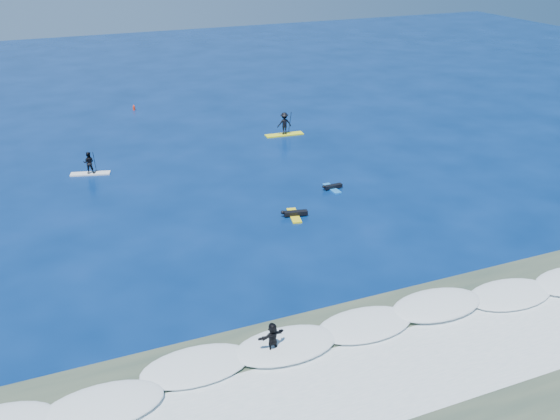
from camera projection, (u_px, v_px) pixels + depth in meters
name	position (u px, v px, depth m)	size (l,w,h in m)	color
ground	(267.00, 242.00, 36.64)	(160.00, 160.00, 0.00)	#031B49
shallow_water	(397.00, 392.00, 24.93)	(90.00, 13.00, 0.01)	#314437
breaking_wave	(349.00, 336.00, 28.27)	(40.00, 6.00, 0.30)	white
whitewater	(384.00, 377.00, 25.77)	(34.00, 5.00, 0.02)	silver
sup_paddler_center	(89.00, 165.00, 46.16)	(2.96, 1.44, 2.01)	white
sup_paddler_right	(284.00, 125.00, 54.64)	(3.44, 1.11, 2.38)	#F7FA1B
prone_paddler_near	(294.00, 214.00, 39.76)	(1.74, 2.26, 0.46)	yellow
prone_paddler_far	(332.00, 187.00, 43.81)	(1.53, 1.93, 0.40)	blue
wave_surfer	(272.00, 339.00, 26.68)	(2.16, 0.96, 1.51)	white
marker_buoy	(134.00, 108.00, 62.21)	(0.25, 0.25, 0.60)	red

